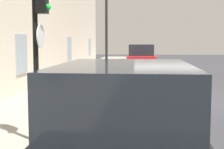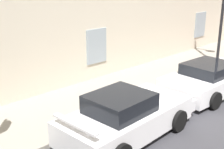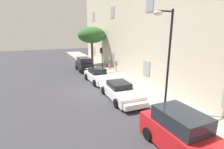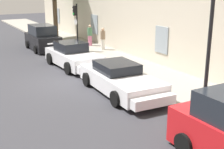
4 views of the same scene
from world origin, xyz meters
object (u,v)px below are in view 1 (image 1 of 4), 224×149
(hatchback_parked, at_px, (141,60))
(traffic_light, at_px, (39,27))
(sportscar_red_lead, at_px, (133,91))
(sportscar_yellow_flank, at_px, (134,75))

(hatchback_parked, height_order, traffic_light, traffic_light)
(sportscar_red_lead, height_order, sportscar_yellow_flank, sportscar_red_lead)
(hatchback_parked, relative_size, traffic_light, 1.19)
(hatchback_parked, distance_m, traffic_light, 15.30)
(sportscar_red_lead, distance_m, sportscar_yellow_flank, 5.14)
(hatchback_parked, bearing_deg, sportscar_yellow_flank, 177.07)
(sportscar_red_lead, bearing_deg, sportscar_yellow_flank, 0.61)
(sportscar_yellow_flank, xyz_separation_m, traffic_light, (-8.74, 1.64, 1.78))
(hatchback_parked, bearing_deg, traffic_light, 172.60)
(sportscar_red_lead, distance_m, hatchback_parked, 11.50)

